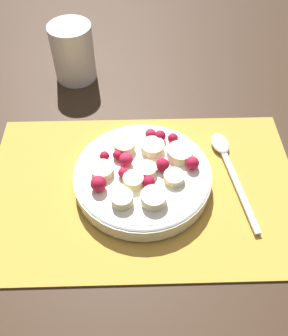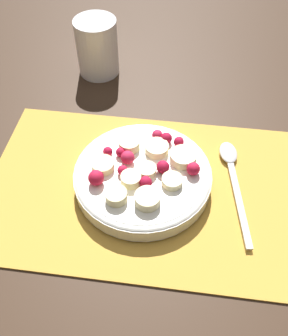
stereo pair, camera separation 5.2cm
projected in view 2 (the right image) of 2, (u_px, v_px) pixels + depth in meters
name	position (u px, v px, depth m)	size (l,w,h in m)	color
ground_plane	(142.00, 189.00, 0.54)	(3.00, 3.00, 0.00)	#382619
placemat	(142.00, 188.00, 0.54)	(0.45, 0.29, 0.01)	gold
fruit_bowl	(144.00, 175.00, 0.53)	(0.19, 0.19, 0.05)	silver
spoon	(232.00, 169.00, 0.55)	(0.05, 0.19, 0.01)	silver
drinking_glass	(97.00, 47.00, 0.68)	(0.08, 0.08, 0.10)	white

